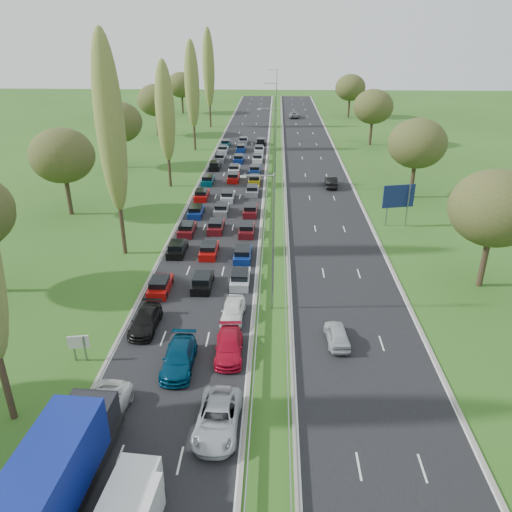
{
  "coord_description": "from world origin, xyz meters",
  "views": [
    {
      "loc": [
        4.61,
        5.5,
        22.2
      ],
      "look_at": [
        2.78,
        50.53,
        1.5
      ],
      "focal_mm": 35.0,
      "sensor_mm": 36.0,
      "label": 1
    }
  ],
  "objects_px": {
    "info_sign": "(79,345)",
    "direction_sign": "(399,198)",
    "white_van_rear": "(127,509)",
    "near_car_2": "(100,412)",
    "near_car_3": "(146,320)",
    "blue_lorry": "(60,467)"
  },
  "relations": [
    {
      "from": "near_car_3",
      "to": "blue_lorry",
      "type": "bearing_deg",
      "value": -89.93
    },
    {
      "from": "blue_lorry",
      "to": "white_van_rear",
      "type": "relative_size",
      "value": 1.86
    },
    {
      "from": "blue_lorry",
      "to": "white_van_rear",
      "type": "bearing_deg",
      "value": -18.26
    },
    {
      "from": "near_car_3",
      "to": "direction_sign",
      "type": "bearing_deg",
      "value": 44.73
    },
    {
      "from": "near_car_2",
      "to": "near_car_3",
      "type": "distance_m",
      "value": 10.58
    },
    {
      "from": "near_car_2",
      "to": "info_sign",
      "type": "height_order",
      "value": "info_sign"
    },
    {
      "from": "near_car_2",
      "to": "direction_sign",
      "type": "bearing_deg",
      "value": 58.69
    },
    {
      "from": "near_car_2",
      "to": "blue_lorry",
      "type": "height_order",
      "value": "blue_lorry"
    },
    {
      "from": "near_car_2",
      "to": "direction_sign",
      "type": "relative_size",
      "value": 1.08
    },
    {
      "from": "near_car_3",
      "to": "direction_sign",
      "type": "distance_m",
      "value": 34.82
    },
    {
      "from": "info_sign",
      "to": "near_car_2",
      "type": "bearing_deg",
      "value": -60.5
    },
    {
      "from": "near_car_3",
      "to": "near_car_2",
      "type": "bearing_deg",
      "value": -90.35
    },
    {
      "from": "near_car_2",
      "to": "near_car_3",
      "type": "height_order",
      "value": "near_car_2"
    },
    {
      "from": "white_van_rear",
      "to": "info_sign",
      "type": "xyz_separation_m",
      "value": [
        -7.11,
        13.04,
        0.26
      ]
    },
    {
      "from": "near_car_3",
      "to": "info_sign",
      "type": "distance_m",
      "value": 5.82
    },
    {
      "from": "direction_sign",
      "to": "blue_lorry",
      "type": "bearing_deg",
      "value": -122.32
    },
    {
      "from": "info_sign",
      "to": "direction_sign",
      "type": "distance_m",
      "value": 40.52
    },
    {
      "from": "near_car_2",
      "to": "near_car_3",
      "type": "xyz_separation_m",
      "value": [
        0.25,
        10.58,
        -0.07
      ]
    },
    {
      "from": "white_van_rear",
      "to": "direction_sign",
      "type": "height_order",
      "value": "direction_sign"
    },
    {
      "from": "white_van_rear",
      "to": "info_sign",
      "type": "relative_size",
      "value": 2.57
    },
    {
      "from": "white_van_rear",
      "to": "info_sign",
      "type": "height_order",
      "value": "white_van_rear"
    },
    {
      "from": "info_sign",
      "to": "blue_lorry",
      "type": "bearing_deg",
      "value": -73.37
    }
  ]
}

